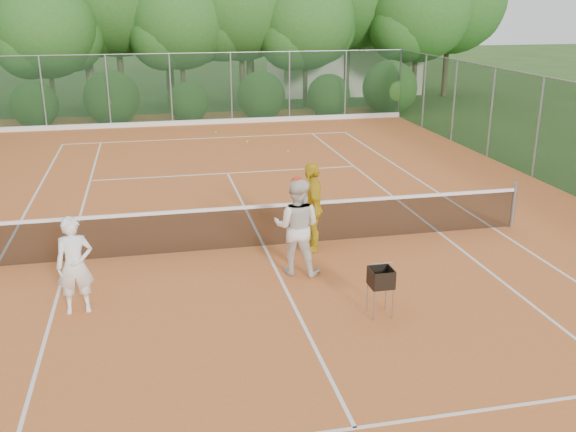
% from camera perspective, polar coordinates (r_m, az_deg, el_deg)
% --- Properties ---
extents(ground, '(120.00, 120.00, 0.00)m').
position_cam_1_polar(ground, '(13.99, -2.13, -2.81)').
color(ground, '#2A4B1A').
rests_on(ground, ground).
extents(clay_court, '(18.00, 36.00, 0.02)m').
position_cam_1_polar(clay_court, '(13.99, -2.13, -2.77)').
color(clay_court, '#C8682E').
rests_on(clay_court, ground).
extents(club_building, '(8.00, 5.00, 3.00)m').
position_cam_1_polar(club_building, '(38.68, 4.83, 13.20)').
color(club_building, beige).
rests_on(club_building, ground).
extents(tennis_net, '(11.97, 0.10, 1.10)m').
position_cam_1_polar(tennis_net, '(13.81, -2.15, -0.76)').
color(tennis_net, gray).
rests_on(tennis_net, clay_court).
extents(player_white, '(0.65, 0.46, 1.70)m').
position_cam_1_polar(player_white, '(11.42, -18.42, -4.19)').
color(player_white, white).
rests_on(player_white, clay_court).
extents(player_center_grp, '(1.15, 1.04, 1.95)m').
position_cam_1_polar(player_center_grp, '(12.33, 0.80, -0.93)').
color(player_center_grp, silver).
rests_on(player_center_grp, clay_court).
extents(player_yellow, '(0.56, 1.16, 1.92)m').
position_cam_1_polar(player_yellow, '(13.50, 2.13, 0.81)').
color(player_yellow, gold).
rests_on(player_yellow, clay_court).
extents(ball_hopper, '(0.37, 0.37, 0.85)m').
position_cam_1_polar(ball_hopper, '(10.88, 8.27, -5.53)').
color(ball_hopper, gray).
rests_on(ball_hopper, clay_court).
extents(stray_ball_a, '(0.07, 0.07, 0.07)m').
position_cam_1_polar(stray_ball_a, '(24.36, -3.67, 6.60)').
color(stray_ball_a, '#C9EB36').
rests_on(stray_ball_a, clay_court).
extents(stray_ball_b, '(0.07, 0.07, 0.07)m').
position_cam_1_polar(stray_ball_b, '(26.28, -6.44, 7.41)').
color(stray_ball_b, '#BCD832').
rests_on(stray_ball_b, clay_court).
extents(stray_ball_c, '(0.07, 0.07, 0.07)m').
position_cam_1_polar(stray_ball_c, '(22.75, -0.01, 5.77)').
color(stray_ball_c, gold).
rests_on(stray_ball_c, clay_court).
extents(court_markings, '(11.03, 23.83, 0.01)m').
position_cam_1_polar(court_markings, '(13.98, -2.13, -2.72)').
color(court_markings, white).
rests_on(court_markings, clay_court).
extents(fence_back, '(18.07, 0.07, 3.00)m').
position_cam_1_polar(fence_back, '(28.15, -7.71, 11.13)').
color(fence_back, '#19381E').
rests_on(fence_back, clay_court).
extents(tropical_treeline, '(32.10, 8.49, 15.03)m').
position_cam_1_polar(tropical_treeline, '(33.26, -6.22, 18.52)').
color(tropical_treeline, brown).
rests_on(tropical_treeline, ground).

